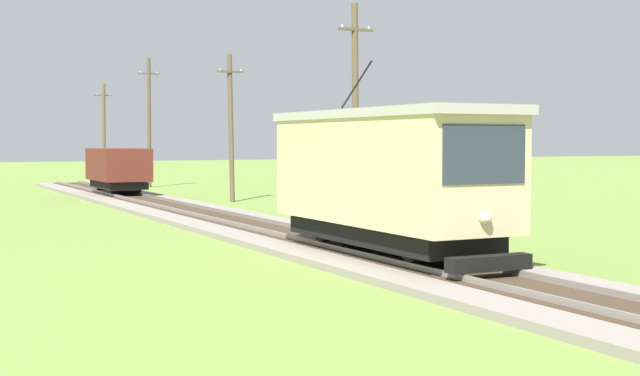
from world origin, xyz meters
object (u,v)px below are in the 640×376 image
Objects in this scene: red_tram at (387,175)px; utility_pole_far at (231,126)px; utility_pole_distant at (149,121)px; utility_pole_horizon at (104,130)px; utility_pole_mid at (356,111)px; freight_car at (118,168)px.

utility_pole_far is at bearing 79.19° from red_tram.
utility_pole_horizon is (0.00, 13.14, -0.45)m from utility_pole_distant.
utility_pole_horizon is at bearing 90.00° from utility_pole_mid.
freight_car is 10.80m from utility_pole_distant.
utility_pole_mid is 13.01m from utility_pole_far.
freight_car is 0.64× the size of utility_pole_mid.
utility_pole_far is 15.14m from utility_pole_distant.
utility_pole_mid is 41.28m from utility_pole_horizon.
red_tram is at bearing -96.53° from utility_pole_distant.
freight_car is 0.71× the size of utility_pole_far.
utility_pole_horizon is at bearing 79.19° from freight_car.
freight_car is 7.43m from utility_pole_far.
utility_pole_horizon is at bearing 90.00° from utility_pole_distant.
utility_pole_far is at bearing -90.00° from utility_pole_horizon.
red_tram is 38.07m from utility_pole_distant.
red_tram is 51.11m from utility_pole_horizon.
red_tram is at bearing -114.18° from utility_pole_mid.
utility_pole_mid is 1.08× the size of utility_pole_horizon.
utility_pole_horizon is (0.00, 41.28, -0.29)m from utility_pole_mid.
utility_pole_mid reaches higher than utility_pole_horizon.
utility_pole_far is 0.88× the size of utility_pole_distant.
utility_pole_distant is (4.32, 37.76, 2.10)m from red_tram.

